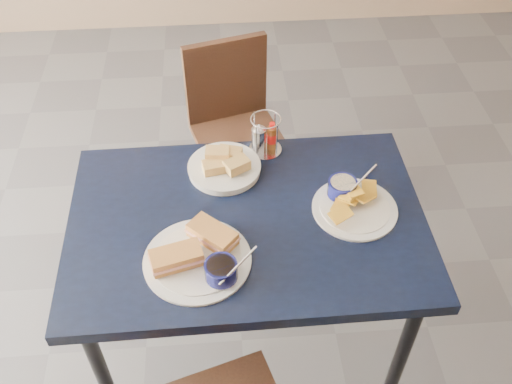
{
  "coord_description": "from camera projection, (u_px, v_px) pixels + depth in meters",
  "views": [
    {
      "loc": [
        -0.04,
        -1.17,
        2.01
      ],
      "look_at": [
        0.06,
        0.01,
        0.82
      ],
      "focal_mm": 40.0,
      "sensor_mm": 36.0,
      "label": 1
    }
  ],
  "objects": [
    {
      "name": "dining_table",
      "position": [
        247.0,
        235.0,
        1.75
      ],
      "size": [
        1.07,
        0.72,
        0.75
      ],
      "color": "black",
      "rests_on": "ground"
    },
    {
      "name": "condiment_caddy",
      "position": [
        264.0,
        137.0,
        1.88
      ],
      "size": [
        0.11,
        0.11,
        0.14
      ],
      "color": "silver",
      "rests_on": "dining_table"
    },
    {
      "name": "bread_basket",
      "position": [
        224.0,
        166.0,
        1.83
      ],
      "size": [
        0.23,
        0.23,
        0.07
      ],
      "color": "white",
      "rests_on": "dining_table"
    },
    {
      "name": "chair_far",
      "position": [
        237.0,
        116.0,
        2.54
      ],
      "size": [
        0.45,
        0.44,
        0.78
      ],
      "color": "black",
      "rests_on": "ground"
    },
    {
      "name": "sandwich_plate",
      "position": [
        200.0,
        255.0,
        1.57
      ],
      "size": [
        0.32,
        0.3,
        0.12
      ],
      "color": "white",
      "rests_on": "dining_table"
    },
    {
      "name": "ground",
      "position": [
        242.0,
        340.0,
        2.25
      ],
      "size": [
        6.0,
        6.0,
        0.0
      ],
      "primitive_type": "plane",
      "color": "#4F4F54",
      "rests_on": "ground"
    },
    {
      "name": "plantain_plate",
      "position": [
        350.0,
        200.0,
        1.73
      ],
      "size": [
        0.26,
        0.26,
        0.12
      ],
      "color": "white",
      "rests_on": "dining_table"
    }
  ]
}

